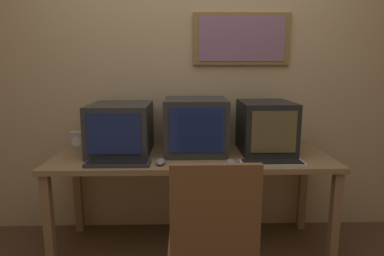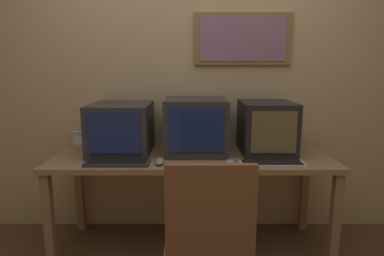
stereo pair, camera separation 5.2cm
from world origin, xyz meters
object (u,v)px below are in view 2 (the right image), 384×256
at_px(keyboard_side, 272,164).
at_px(mouse_far_corner, 230,163).
at_px(mouse_near_keyboard, 160,161).
at_px(keyboard_main, 118,162).
at_px(monitor_right, 266,127).
at_px(monitor_left, 122,128).
at_px(desk_clock, 79,140).
at_px(monitor_center, 196,126).

bearing_deg(keyboard_side, mouse_far_corner, 178.20).
distance_m(mouse_near_keyboard, mouse_far_corner, 0.45).
bearing_deg(keyboard_main, monitor_right, 17.00).
height_order(monitor_left, monitor_right, monitor_right).
height_order(monitor_right, mouse_near_keyboard, monitor_right).
relative_size(monitor_right, desk_clock, 3.30).
bearing_deg(mouse_near_keyboard, mouse_far_corner, -3.71).
relative_size(monitor_center, keyboard_side, 1.11).
height_order(mouse_near_keyboard, desk_clock, desk_clock).
bearing_deg(keyboard_side, monitor_left, 161.86).
bearing_deg(keyboard_main, keyboard_side, -1.65).
distance_m(monitor_right, mouse_far_corner, 0.48).
xyz_separation_m(monitor_right, mouse_far_corner, (-0.30, -0.33, -0.17)).
relative_size(keyboard_main, desk_clock, 2.98).
relative_size(monitor_left, keyboard_side, 1.17).
bearing_deg(monitor_right, monitor_center, 179.39).
xyz_separation_m(monitor_center, monitor_right, (0.51, -0.01, -0.01)).
distance_m(monitor_left, desk_clock, 0.38).
height_order(monitor_left, keyboard_main, monitor_left).
bearing_deg(monitor_left, monitor_right, 0.36).
height_order(monitor_center, mouse_near_keyboard, monitor_center).
height_order(keyboard_main, mouse_far_corner, mouse_far_corner).
xyz_separation_m(monitor_left, mouse_near_keyboard, (0.31, -0.30, -0.16)).
relative_size(mouse_near_keyboard, mouse_far_corner, 1.11).
height_order(monitor_right, keyboard_side, monitor_right).
xyz_separation_m(monitor_center, mouse_near_keyboard, (-0.24, -0.31, -0.18)).
relative_size(monitor_left, monitor_center, 1.05).
xyz_separation_m(keyboard_main, mouse_near_keyboard, (0.27, 0.01, 0.00)).
bearing_deg(mouse_far_corner, keyboard_side, -1.80).
xyz_separation_m(keyboard_side, mouse_far_corner, (-0.27, 0.01, 0.01)).
relative_size(monitor_left, monitor_right, 1.05).
height_order(monitor_right, mouse_far_corner, monitor_right).
xyz_separation_m(monitor_left, mouse_far_corner, (0.76, -0.33, -0.16)).
bearing_deg(mouse_near_keyboard, monitor_left, 135.85).
distance_m(monitor_left, keyboard_main, 0.35).
xyz_separation_m(mouse_near_keyboard, mouse_far_corner, (0.45, -0.03, 0.00)).
bearing_deg(keyboard_main, mouse_near_keyboard, 1.90).
height_order(keyboard_side, mouse_near_keyboard, mouse_near_keyboard).
distance_m(monitor_right, desk_clock, 1.41).
bearing_deg(keyboard_side, desk_clock, 162.90).
xyz_separation_m(keyboard_side, mouse_near_keyboard, (-0.72, 0.04, 0.00)).
xyz_separation_m(monitor_left, desk_clock, (-0.35, 0.09, -0.11)).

